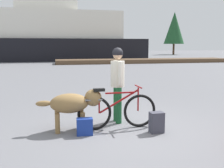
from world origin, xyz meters
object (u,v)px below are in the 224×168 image
person_cyclist (118,78)px  backpack (157,122)px  bicycle (117,111)px  handbag_pannier (85,127)px  ferry_boat (24,37)px  dog (74,103)px

person_cyclist → backpack: person_cyclist is taller
backpack → person_cyclist: bearing=123.6°
bicycle → backpack: 0.87m
handbag_pannier → ferry_boat: 28.56m
person_cyclist → dog: (-1.04, -0.39, -0.47)m
person_cyclist → dog: size_ratio=1.27×
bicycle → dog: bearing=174.4°
dog → backpack: bearing=-17.6°
person_cyclist → bicycle: bearing=-105.2°
person_cyclist → ferry_boat: bearing=99.8°
person_cyclist → ferry_boat: (-4.73, 27.44, 1.76)m
backpack → ferry_boat: size_ratio=0.01×
bicycle → dog: 0.93m
dog → handbag_pannier: 0.57m
handbag_pannier → ferry_boat: bearing=97.8°
backpack → ferry_boat: bearing=100.7°
backpack → bicycle: bearing=149.5°
bicycle → backpack: size_ratio=4.03×
handbag_pannier → ferry_boat: (-3.87, 28.17, 2.64)m
backpack → handbag_pannier: (-1.47, 0.18, -0.04)m
bicycle → person_cyclist: bearing=74.8°
person_cyclist → handbag_pannier: size_ratio=5.07×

